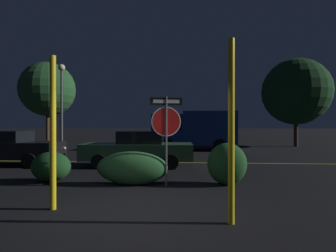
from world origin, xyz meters
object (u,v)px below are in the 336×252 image
object	(u,v)px
passing_car_1	(9,148)
street_lamp	(62,92)
hedge_bush_1	(51,167)
tree_0	(48,89)
hedge_bush_2	(132,168)
passing_car_2	(138,149)
yellow_pole_right	(231,131)
tree_1	(296,92)
delivery_truck	(192,128)
yellow_pole_left	(53,133)
hedge_bush_3	(227,164)
stop_sign	(166,123)

from	to	relation	value
passing_car_1	street_lamp	world-z (taller)	street_lamp
hedge_bush_1	tree_0	xyz separation A→B (m)	(-8.47, 15.33, 4.55)
hedge_bush_2	passing_car_2	distance (m)	3.49
yellow_pole_right	passing_car_1	bearing A→B (deg)	143.72
passing_car_1	tree_1	bearing A→B (deg)	121.54
yellow_pole_right	delivery_truck	world-z (taller)	yellow_pole_right
hedge_bush_1	passing_car_1	distance (m)	4.82
street_lamp	hedge_bush_2	bearing A→B (deg)	-55.60
yellow_pole_left	hedge_bush_3	xyz separation A→B (m)	(3.95, 2.50, -0.98)
hedge_bush_1	hedge_bush_3	distance (m)	5.36
yellow_pole_right	hedge_bush_1	distance (m)	5.98
stop_sign	tree_1	world-z (taller)	tree_1
stop_sign	tree_1	xyz separation A→B (m)	(9.46, 14.38, 2.62)
delivery_truck	passing_car_1	bearing A→B (deg)	136.39
delivery_truck	street_lamp	size ratio (longest dim) A/B	0.96
hedge_bush_1	tree_1	bearing A→B (deg)	47.02
passing_car_1	passing_car_2	size ratio (longest dim) A/B	0.96
hedge_bush_3	tree_1	bearing A→B (deg)	61.35
yellow_pole_right	hedge_bush_3	world-z (taller)	yellow_pole_right
hedge_bush_1	passing_car_1	world-z (taller)	passing_car_1
street_lamp	yellow_pole_right	bearing A→B (deg)	-54.44
tree_0	street_lamp	bearing A→B (deg)	-52.59
hedge_bush_1	tree_0	bearing A→B (deg)	118.91
yellow_pole_right	passing_car_1	size ratio (longest dim) A/B	0.72
stop_sign	hedge_bush_1	size ratio (longest dim) A/B	2.14
tree_0	passing_car_2	bearing A→B (deg)	-48.83
stop_sign	delivery_truck	size ratio (longest dim) A/B	0.44
tree_1	tree_0	bearing A→B (deg)	176.47
yellow_pole_left	hedge_bush_1	distance (m)	3.14
delivery_truck	hedge_bush_2	bearing A→B (deg)	173.41
stop_sign	delivery_truck	world-z (taller)	delivery_truck
stop_sign	passing_car_2	size ratio (longest dim) A/B	0.54
tree_1	hedge_bush_2	bearing A→B (deg)	-126.26
yellow_pole_left	tree_1	size ratio (longest dim) A/B	0.45
hedge_bush_3	street_lamp	world-z (taller)	street_lamp
delivery_truck	yellow_pole_left	bearing A→B (deg)	170.30
passing_car_2	delivery_truck	bearing A→B (deg)	-20.38
yellow_pole_left	delivery_truck	bearing A→B (deg)	76.42
hedge_bush_1	hedge_bush_2	distance (m)	2.60
hedge_bush_2	passing_car_1	distance (m)	7.10
yellow_pole_left	tree_1	world-z (taller)	tree_1
stop_sign	passing_car_1	bearing A→B (deg)	142.51
passing_car_1	hedge_bush_3	bearing A→B (deg)	68.61
yellow_pole_left	street_lamp	bearing A→B (deg)	115.36
stop_sign	yellow_pole_right	world-z (taller)	yellow_pole_right
stop_sign	passing_car_2	distance (m)	4.00
hedge_bush_3	delivery_truck	size ratio (longest dim) A/B	0.21
yellow_pole_right	passing_car_2	distance (m)	6.97
stop_sign	hedge_bush_2	distance (m)	1.67
hedge_bush_3	delivery_truck	distance (m)	10.86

